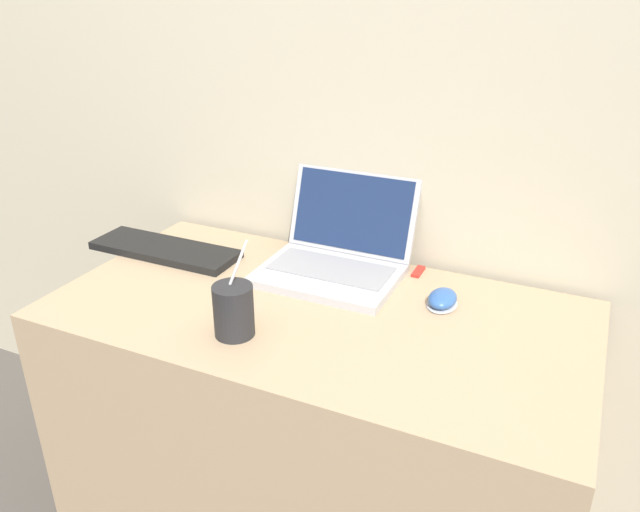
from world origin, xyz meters
TOP-DOWN VIEW (x-y plane):
  - wall_back at (0.00, 0.66)m, footprint 7.00×0.04m
  - desk at (0.00, 0.31)m, footprint 1.20×0.62m
  - laptop at (-0.04, 0.51)m, footprint 0.34×0.32m
  - drink_cup at (-0.11, 0.14)m, footprint 0.08×0.08m
  - computer_mouse at (0.25, 0.45)m, footprint 0.07×0.10m
  - external_keyboard at (-0.50, 0.41)m, footprint 0.41×0.13m
  - usb_stick at (0.16, 0.58)m, footprint 0.02×0.06m

SIDE VIEW (x-z plane):
  - desk at x=0.00m, z-range 0.00..0.75m
  - usb_stick at x=0.16m, z-range 0.75..0.75m
  - external_keyboard at x=-0.50m, z-range 0.75..0.77m
  - computer_mouse at x=0.25m, z-range 0.74..0.78m
  - laptop at x=-0.04m, z-range 0.68..0.91m
  - drink_cup at x=-0.11m, z-range 0.70..0.91m
  - wall_back at x=0.00m, z-range 0.00..2.50m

